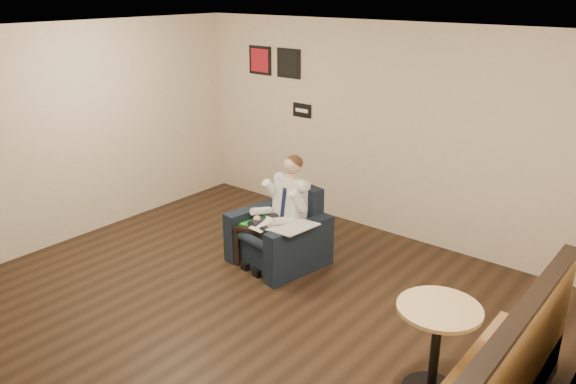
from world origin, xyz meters
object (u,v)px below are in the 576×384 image
Objects in this scene: coffee_mug at (288,216)px; smartphone at (278,216)px; green_folder at (264,221)px; side_table at (268,240)px; cafe_table at (435,352)px; seated_man at (270,217)px; banquette at (485,369)px; armchair at (278,228)px.

coffee_mug reaches higher than smartphone.
green_folder is at bearing -103.96° from smartphone.
green_folder is (-0.03, -0.03, 0.26)m from side_table.
cafe_table is (2.69, -0.96, -0.10)m from green_folder.
cafe_table is at bearing -9.86° from seated_man.
side_table is (-0.12, 0.09, -0.37)m from seated_man.
side_table is 0.27× the size of banquette.
seated_man is 0.33m from smartphone.
banquette is (3.12, -1.18, 0.34)m from side_table.
seated_man reaches higher than banquette.
armchair is at bearing 158.02° from cafe_table.
smartphone is 3.41m from banquette.
armchair is 1.51× the size of side_table.
side_table is 0.33m from smartphone.
coffee_mug is at bearing 92.21° from seated_man.
cafe_table is at bearing -12.36° from armchair.
green_folder is (-0.17, -0.06, 0.06)m from armchair.
armchair is 5.95× the size of smartphone.
side_table is at bearing 49.79° from green_folder.
green_folder is 0.22× the size of banquette.
banquette is at bearing -20.02° from green_folder.
armchair is at bearing -95.75° from coffee_mug.
side_table is 1.22× the size of green_folder.
banquette is at bearing -29.83° from smartphone.
armchair is at bearing -55.55° from smartphone.
smartphone is at bearing 156.06° from cafe_table.
armchair is 0.19m from coffee_mug.
armchair reaches higher than green_folder.
coffee_mug is (0.19, 0.22, 0.05)m from green_folder.
green_folder is at bearing -130.21° from side_table.
smartphone is at bearing 156.28° from banquette.
armchair is 0.25m from side_table.
side_table is at bearing 153.55° from seated_man.
side_table is 3.93× the size of smartphone.
coffee_mug is at bearing 155.22° from banquette.
seated_man is 0.29m from coffee_mug.
armchair reaches higher than cafe_table.
smartphone is 2.91m from cafe_table.
banquette reaches higher than armchair.
seated_man is 2.01× the size of side_table.
smartphone is (-0.16, 0.00, -0.05)m from coffee_mug.
armchair is 0.75× the size of seated_man.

